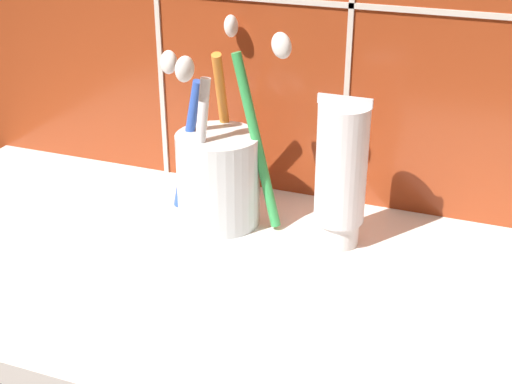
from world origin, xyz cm
name	(u,v)px	position (x,y,z in cm)	size (l,w,h in cm)	color
sink_counter	(268,288)	(0.00, 0.00, 1.00)	(77.14, 32.81, 2.00)	white
toothbrush_cup	(218,172)	(-7.66, 7.81, 6.97)	(13.13, 12.43, 18.38)	silver
toothpaste_tube	(341,174)	(3.76, 7.71, 8.68)	(4.59, 4.37, 13.54)	white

